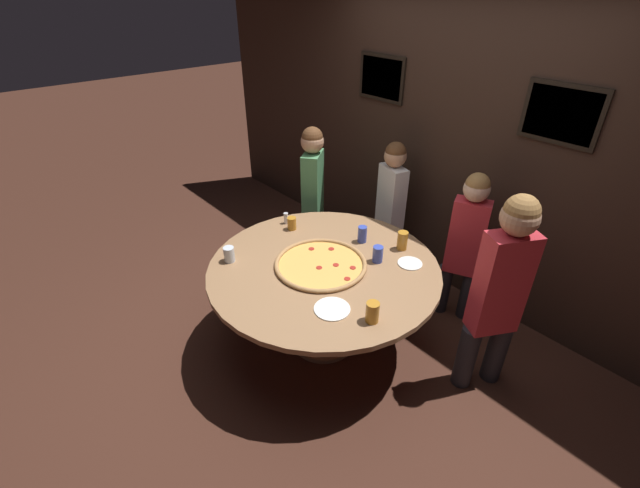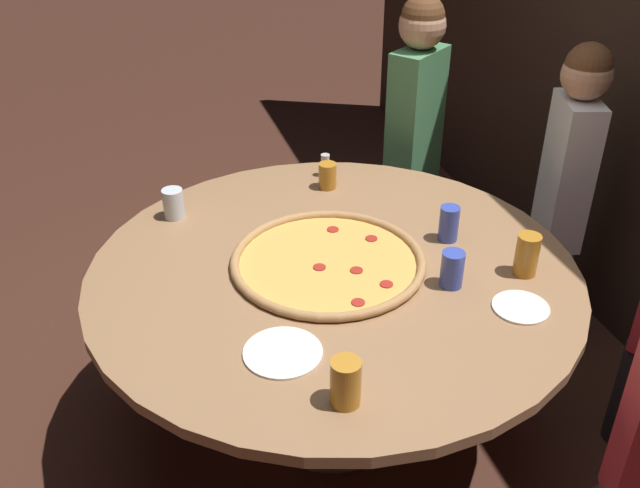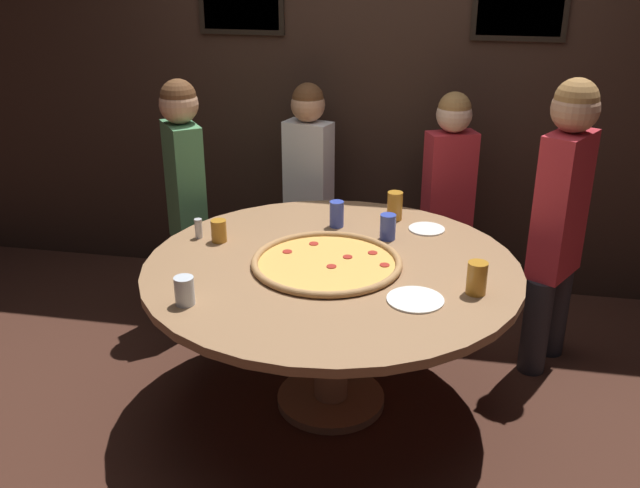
# 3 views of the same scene
# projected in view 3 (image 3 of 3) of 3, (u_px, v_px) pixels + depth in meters

# --- Properties ---
(ground_plane) EXTENTS (24.00, 24.00, 0.00)m
(ground_plane) POSITION_uv_depth(u_px,v_px,m) (331.00, 401.00, 3.48)
(ground_plane) COLOR #422319
(back_wall) EXTENTS (6.40, 0.08, 2.60)m
(back_wall) POSITION_uv_depth(u_px,v_px,m) (375.00, 79.00, 4.27)
(back_wall) COLOR black
(back_wall) RESTS_ON ground_plane
(dining_table) EXTENTS (1.69, 1.69, 0.74)m
(dining_table) POSITION_uv_depth(u_px,v_px,m) (332.00, 288.00, 3.23)
(dining_table) COLOR #936B47
(dining_table) RESTS_ON ground_plane
(giant_pizza) EXTENTS (0.68, 0.68, 0.03)m
(giant_pizza) POSITION_uv_depth(u_px,v_px,m) (327.00, 262.00, 3.17)
(giant_pizza) COLOR #E5A84C
(giant_pizza) RESTS_ON dining_table
(drink_cup_far_left) EXTENTS (0.08, 0.08, 0.14)m
(drink_cup_far_left) POSITION_uv_depth(u_px,v_px,m) (477.00, 278.00, 2.90)
(drink_cup_far_left) COLOR #BC7A23
(drink_cup_far_left) RESTS_ON dining_table
(drink_cup_by_shaker) EXTENTS (0.08, 0.08, 0.12)m
(drink_cup_by_shaker) POSITION_uv_depth(u_px,v_px,m) (184.00, 291.00, 2.82)
(drink_cup_by_shaker) COLOR silver
(drink_cup_by_shaker) RESTS_ON dining_table
(drink_cup_beside_pizza) EXTENTS (0.08, 0.08, 0.15)m
(drink_cup_beside_pizza) POSITION_uv_depth(u_px,v_px,m) (395.00, 206.00, 3.67)
(drink_cup_beside_pizza) COLOR #BC7A23
(drink_cup_beside_pizza) RESTS_ON dining_table
(drink_cup_near_right) EXTENTS (0.07, 0.07, 0.13)m
(drink_cup_near_right) POSITION_uv_depth(u_px,v_px,m) (337.00, 214.00, 3.58)
(drink_cup_near_right) COLOR #384CB7
(drink_cup_near_right) RESTS_ON dining_table
(drink_cup_front_edge) EXTENTS (0.08, 0.08, 0.13)m
(drink_cup_front_edge) POSITION_uv_depth(u_px,v_px,m) (388.00, 227.00, 3.43)
(drink_cup_front_edge) COLOR #384CB7
(drink_cup_front_edge) RESTS_ON dining_table
(drink_cup_centre_back) EXTENTS (0.07, 0.07, 0.11)m
(drink_cup_centre_back) POSITION_uv_depth(u_px,v_px,m) (219.00, 231.00, 3.41)
(drink_cup_centre_back) COLOR #BC7A23
(drink_cup_centre_back) RESTS_ON dining_table
(white_plate_far_back) EXTENTS (0.18, 0.18, 0.01)m
(white_plate_far_back) POSITION_uv_depth(u_px,v_px,m) (427.00, 229.00, 3.56)
(white_plate_far_back) COLOR white
(white_plate_far_back) RESTS_ON dining_table
(white_plate_right_side) EXTENTS (0.23, 0.23, 0.01)m
(white_plate_right_side) POSITION_uv_depth(u_px,v_px,m) (415.00, 300.00, 2.87)
(white_plate_right_side) COLOR white
(white_plate_right_side) RESTS_ON dining_table
(condiment_shaker) EXTENTS (0.04, 0.04, 0.10)m
(condiment_shaker) POSITION_uv_depth(u_px,v_px,m) (199.00, 228.00, 3.45)
(condiment_shaker) COLOR silver
(condiment_shaker) RESTS_ON dining_table
(diner_far_right) EXTENTS (0.30, 0.39, 1.50)m
(diner_far_right) POSITION_uv_depth(u_px,v_px,m) (561.00, 211.00, 3.49)
(diner_far_right) COLOR #232328
(diner_far_right) RESTS_ON ground_plane
(diner_far_left) EXTENTS (0.35, 0.22, 1.33)m
(diner_far_left) POSITION_uv_depth(u_px,v_px,m) (308.00, 179.00, 4.27)
(diner_far_left) COLOR #232328
(diner_far_left) RESTS_ON ground_plane
(diner_side_right) EXTENTS (0.35, 0.25, 1.32)m
(diner_side_right) POSITION_uv_depth(u_px,v_px,m) (448.00, 192.00, 4.07)
(diner_side_right) COLOR #232328
(diner_side_right) RESTS_ON ground_plane
(diner_side_left) EXTENTS (0.31, 0.36, 1.41)m
(diner_side_left) POSITION_uv_depth(u_px,v_px,m) (185.00, 189.00, 3.97)
(diner_side_left) COLOR #232328
(diner_side_left) RESTS_ON ground_plane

